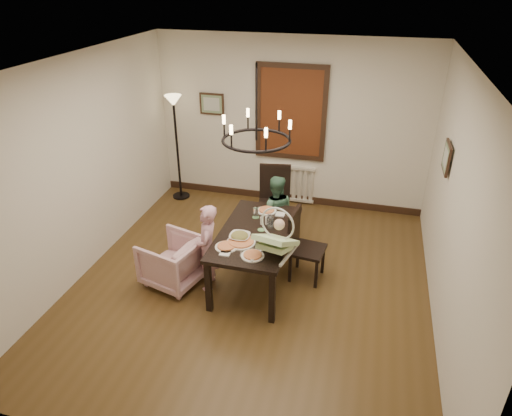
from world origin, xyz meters
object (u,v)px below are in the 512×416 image
at_px(chair_right, 308,246).
at_px(drinking_glass, 271,222).
at_px(dining_table, 256,237).
at_px(elderly_woman, 208,254).
at_px(baby_bouncer, 276,238).
at_px(chair_far, 274,202).
at_px(floor_lamp, 177,150).
at_px(armchair, 173,261).
at_px(seated_man, 275,218).

relative_size(chair_right, drinking_glass, 6.25).
xyz_separation_m(dining_table, drinking_glass, (0.15, 0.14, 0.16)).
height_order(elderly_woman, baby_bouncer, baby_bouncer).
distance_m(dining_table, chair_far, 1.26).
bearing_deg(floor_lamp, baby_bouncer, -47.08).
relative_size(dining_table, drinking_glass, 10.20).
bearing_deg(dining_table, elderly_woman, -153.68).
height_order(elderly_woman, floor_lamp, floor_lamp).
relative_size(chair_right, armchair, 1.38).
distance_m(chair_right, armchair, 1.76).
xyz_separation_m(baby_bouncer, floor_lamp, (-2.29, 2.46, -0.04)).
distance_m(chair_far, floor_lamp, 2.08).
bearing_deg(floor_lamp, armchair, -68.94).
relative_size(armchair, floor_lamp, 0.39).
relative_size(baby_bouncer, floor_lamp, 0.33).
bearing_deg(chair_far, seated_man, -83.69).
height_order(elderly_woman, drinking_glass, elderly_woman).
distance_m(elderly_woman, seated_man, 1.30).
xyz_separation_m(dining_table, elderly_woman, (-0.56, -0.27, -0.18)).
height_order(chair_far, floor_lamp, floor_lamp).
distance_m(elderly_woman, drinking_glass, 0.89).
distance_m(dining_table, seated_man, 0.90).
relative_size(chair_right, seated_man, 1.04).
relative_size(elderly_woman, baby_bouncer, 1.60).
bearing_deg(floor_lamp, chair_far, -22.96).
relative_size(armchair, elderly_woman, 0.73).
height_order(dining_table, seated_man, seated_man).
relative_size(chair_right, floor_lamp, 0.54).
bearing_deg(baby_bouncer, chair_right, 78.09).
relative_size(chair_far, armchair, 1.52).
relative_size(seated_man, baby_bouncer, 1.55).
height_order(armchair, elderly_woman, elderly_woman).
bearing_deg(elderly_woman, chair_right, 98.62).
relative_size(dining_table, seated_man, 1.71).
bearing_deg(floor_lamp, chair_right, -35.27).
height_order(seated_man, drinking_glass, seated_man).
xyz_separation_m(drinking_glass, floor_lamp, (-2.09, 1.91, 0.08)).
xyz_separation_m(chair_far, floor_lamp, (-1.89, 0.80, 0.36)).
bearing_deg(elderly_woman, floor_lamp, -163.37).
distance_m(elderly_woman, baby_bouncer, 1.02).
height_order(dining_table, elderly_woman, elderly_woman).
height_order(chair_far, armchair, chair_far).
distance_m(armchair, floor_lamp, 2.59).
bearing_deg(drinking_glass, baby_bouncer, -70.72).
bearing_deg(baby_bouncer, seated_man, 115.31).
distance_m(drinking_glass, floor_lamp, 2.83).
distance_m(dining_table, drinking_glass, 0.26).
xyz_separation_m(chair_right, baby_bouncer, (-0.29, -0.64, 0.45)).
bearing_deg(drinking_glass, dining_table, -136.91).
bearing_deg(elderly_woman, armchair, -99.83).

